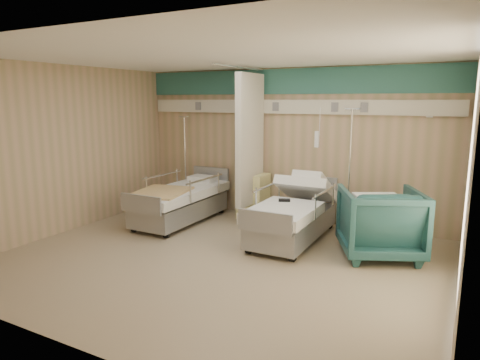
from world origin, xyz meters
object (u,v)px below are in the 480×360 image
Objects in this scene: bed_left at (180,205)px; visitor_armchair at (380,222)px; bedside_cabinet at (253,196)px; iv_stand_right at (348,206)px; iv_stand_left at (186,190)px; bed_right at (293,221)px.

bed_left is 1.96× the size of visitor_armchair.
iv_stand_right is at bearing 2.57° from bedside_cabinet.
bedside_cabinet is (1.05, 0.90, 0.11)m from bed_left.
bed_left is at bearing -60.72° from iv_stand_left.
bed_right is 1.00× the size of bed_left.
bedside_cabinet is at bearing -46.20° from visitor_armchair.
bedside_cabinet is (-1.15, 0.90, 0.11)m from bed_right.
bed_right is 1.14× the size of iv_stand_left.
bed_right is 2.20m from bed_left.
iv_stand_left is at bearing -177.86° from iv_stand_right.
bed_left is 3.56m from visitor_armchair.
iv_stand_right is (-0.73, 1.06, -0.07)m from visitor_armchair.
iv_stand_left reaches higher than bed_left.
visitor_armchair is 0.53× the size of iv_stand_right.
bed_right is at bearing 0.00° from bed_left.
iv_stand_right is 1.10× the size of iv_stand_left.
bed_right is 1.17m from iv_stand_right.
iv_stand_right is at bearing 19.10° from bed_left.
iv_stand_right reaches higher than bedside_cabinet.
bed_right is at bearing -17.72° from iv_stand_left.
iv_stand_left is (-4.04, 0.94, -0.11)m from visitor_armchair.
bed_left is 1.03× the size of iv_stand_right.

